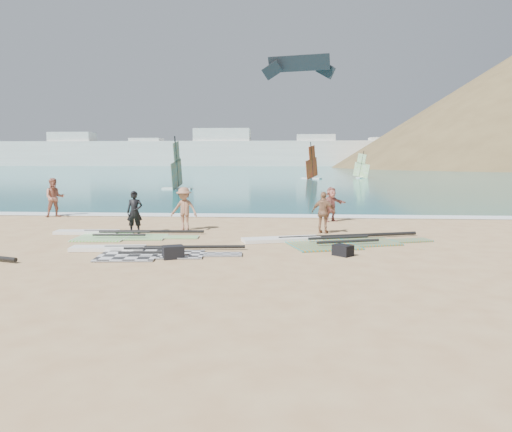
# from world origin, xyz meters

# --- Properties ---
(ground) EXTENTS (300.00, 300.00, 0.00)m
(ground) POSITION_xyz_m (0.00, 0.00, 0.00)
(ground) COLOR tan
(ground) RESTS_ON ground
(sea) EXTENTS (300.00, 240.00, 0.06)m
(sea) POSITION_xyz_m (0.00, 132.00, 0.00)
(sea) COLOR #0D5C5C
(sea) RESTS_ON ground
(surf_line) EXTENTS (300.00, 1.20, 0.04)m
(surf_line) POSITION_xyz_m (0.00, 12.30, 0.00)
(surf_line) COLOR white
(surf_line) RESTS_ON ground
(far_town) EXTENTS (160.00, 8.00, 12.00)m
(far_town) POSITION_xyz_m (-15.72, 150.00, 4.49)
(far_town) COLOR white
(far_town) RESTS_ON ground
(rig_grey) EXTENTS (5.36, 2.23, 0.20)m
(rig_grey) POSITION_xyz_m (-2.08, 2.75, 0.05)
(rig_grey) COLOR black
(rig_grey) RESTS_ON ground
(rig_green) EXTENTS (5.56, 2.23, 0.20)m
(rig_green) POSITION_xyz_m (-4.04, 5.90, 0.05)
(rig_green) COLOR green
(rig_green) RESTS_ON ground
(rig_orange) EXTENTS (6.54, 3.65, 0.21)m
(rig_orange) POSITION_xyz_m (3.53, 5.06, 0.05)
(rig_orange) COLOR orange
(rig_orange) RESTS_ON ground
(gear_bag_near) EXTENTS (0.70, 0.61, 0.37)m
(gear_bag_near) POSITION_xyz_m (-0.88, 2.04, 0.18)
(gear_bag_near) COLOR black
(gear_bag_near) RESTS_ON ground
(gear_bag_far) EXTENTS (0.65, 0.64, 0.32)m
(gear_bag_far) POSITION_xyz_m (3.95, 2.78, 0.16)
(gear_bag_far) COLOR black
(gear_bag_far) RESTS_ON ground
(person_wetsuit) EXTENTS (0.62, 0.45, 1.60)m
(person_wetsuit) POSITION_xyz_m (-3.42, 6.57, 0.80)
(person_wetsuit) COLOR black
(person_wetsuit) RESTS_ON ground
(beachgoer_left) EXTENTS (1.13, 1.06, 1.86)m
(beachgoer_left) POSITION_xyz_m (-8.86, 11.38, 0.93)
(beachgoer_left) COLOR #B26B55
(beachgoer_left) RESTS_ON ground
(beachgoer_mid) EXTENTS (1.20, 0.85, 1.69)m
(beachgoer_mid) POSITION_xyz_m (-1.74, 7.49, 0.85)
(beachgoer_mid) COLOR #9A6A50
(beachgoer_mid) RESTS_ON ground
(beachgoer_back) EXTENTS (1.00, 0.66, 1.57)m
(beachgoer_back) POSITION_xyz_m (3.65, 7.09, 0.79)
(beachgoer_back) COLOR #986B4B
(beachgoer_back) RESTS_ON ground
(beachgoer_right) EXTENTS (1.44, 1.19, 1.54)m
(beachgoer_right) POSITION_xyz_m (4.21, 10.61, 0.77)
(beachgoer_right) COLOR #B36A5E
(beachgoer_right) RESTS_ON ground
(windsurfer_left) EXTENTS (2.64, 3.16, 4.72)m
(windsurfer_left) POSITION_xyz_m (-7.64, 31.69, 1.35)
(windsurfer_left) COLOR white
(windsurfer_left) RESTS_ON ground
(windsurfer_centre) EXTENTS (2.70, 2.84, 4.90)m
(windsurfer_centre) POSITION_xyz_m (5.07, 54.42, 1.39)
(windsurfer_centre) COLOR white
(windsurfer_centre) RESTS_ON ground
(windsurfer_right) EXTENTS (2.11, 2.03, 3.76)m
(windsurfer_right) POSITION_xyz_m (11.95, 57.64, 1.14)
(windsurfer_right) COLOR white
(windsurfer_right) RESTS_ON ground
(kitesurf_kite) EXTENTS (7.61, 2.41, 2.50)m
(kitesurf_kite) POSITION_xyz_m (3.09, 42.16, 12.41)
(kitesurf_kite) COLOR black
(kitesurf_kite) RESTS_ON ground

